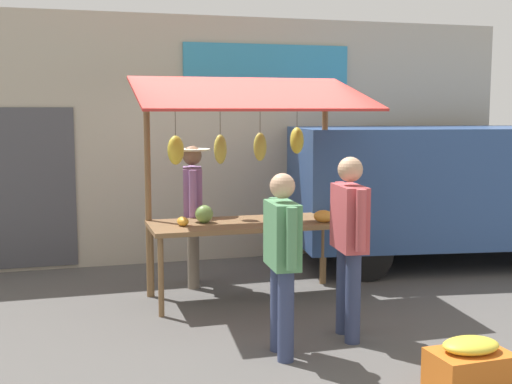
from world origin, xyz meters
The scene contains 8 objects.
ground_plane centered at (0.00, 0.00, 0.00)m, with size 40.00×40.00×0.00m, color #514F4C.
street_backdrop centered at (0.05, -2.20, 1.70)m, with size 9.00×0.30×3.40m.
market_stall centered at (0.01, -0.03, 1.53)m, with size 2.50×1.46×2.50m.
vendor_with_sunhat centered at (0.49, -0.75, 1.01)m, with size 0.44×0.71×1.69m.
shopper_with_ponytail centered at (0.19, 1.78, 0.91)m, with size 0.25×0.68×1.59m.
shopper_in_striped_shirt centered at (-0.54, 1.51, 0.99)m, with size 0.27×0.71×1.70m.
parked_van centered at (-3.06, -1.01, 1.12)m, with size 4.62×2.45×1.88m.
produce_crate_near centered at (-0.96, 2.85, 0.19)m, with size 0.61×0.43×0.41m.
Camera 1 is at (1.96, 7.12, 2.12)m, focal length 47.18 mm.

